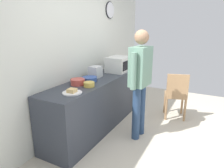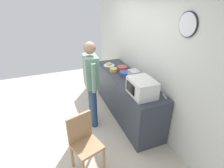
{
  "view_description": "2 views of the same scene",
  "coord_description": "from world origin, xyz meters",
  "px_view_note": "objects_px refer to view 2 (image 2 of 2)",
  "views": [
    {
      "loc": [
        -2.8,
        -0.6,
        1.81
      ],
      "look_at": [
        -0.04,
        0.84,
        0.91
      ],
      "focal_mm": 32.3,
      "sensor_mm": 36.0,
      "label": 1
    },
    {
      "loc": [
        3.18,
        -0.32,
        2.52
      ],
      "look_at": [
        0.21,
        0.82,
        0.91
      ],
      "focal_mm": 28.97,
      "sensor_mm": 36.0,
      "label": 2
    }
  ],
  "objects_px": {
    "cereal_bowl": "(113,70)",
    "spoon_utensil": "(164,96)",
    "salad_bowl": "(125,73)",
    "fork_utensil": "(142,79)",
    "mixing_bowl": "(122,68)",
    "sandwich_plate": "(109,65)",
    "microwave": "(142,88)",
    "toaster": "(134,75)",
    "person_standing": "(91,80)",
    "wooden_chair": "(84,141)"
  },
  "relations": [
    {
      "from": "person_standing",
      "to": "salad_bowl",
      "type": "bearing_deg",
      "value": 104.51
    },
    {
      "from": "salad_bowl",
      "to": "mixing_bowl",
      "type": "bearing_deg",
      "value": 170.96
    },
    {
      "from": "salad_bowl",
      "to": "cereal_bowl",
      "type": "height_order",
      "value": "cereal_bowl"
    },
    {
      "from": "sandwich_plate",
      "to": "toaster",
      "type": "distance_m",
      "value": 0.95
    },
    {
      "from": "person_standing",
      "to": "fork_utensil",
      "type": "bearing_deg",
      "value": 83.71
    },
    {
      "from": "cereal_bowl",
      "to": "spoon_utensil",
      "type": "height_order",
      "value": "cereal_bowl"
    },
    {
      "from": "salad_bowl",
      "to": "fork_utensil",
      "type": "bearing_deg",
      "value": 33.47
    },
    {
      "from": "mixing_bowl",
      "to": "fork_utensil",
      "type": "distance_m",
      "value": 0.62
    },
    {
      "from": "microwave",
      "to": "wooden_chair",
      "type": "xyz_separation_m",
      "value": [
        0.3,
        -1.12,
        -0.54
      ]
    },
    {
      "from": "sandwich_plate",
      "to": "spoon_utensil",
      "type": "height_order",
      "value": "sandwich_plate"
    },
    {
      "from": "salad_bowl",
      "to": "toaster",
      "type": "bearing_deg",
      "value": 11.14
    },
    {
      "from": "microwave",
      "to": "cereal_bowl",
      "type": "distance_m",
      "value": 1.18
    },
    {
      "from": "fork_utensil",
      "to": "spoon_utensil",
      "type": "xyz_separation_m",
      "value": [
        0.75,
        0.03,
        0.0
      ]
    },
    {
      "from": "mixing_bowl",
      "to": "sandwich_plate",
      "type": "bearing_deg",
      "value": -153.88
    },
    {
      "from": "sandwich_plate",
      "to": "cereal_bowl",
      "type": "bearing_deg",
      "value": -5.1
    },
    {
      "from": "spoon_utensil",
      "to": "wooden_chair",
      "type": "height_order",
      "value": "wooden_chair"
    },
    {
      "from": "cereal_bowl",
      "to": "sandwich_plate",
      "type": "bearing_deg",
      "value": 174.9
    },
    {
      "from": "salad_bowl",
      "to": "fork_utensil",
      "type": "distance_m",
      "value": 0.39
    },
    {
      "from": "sandwich_plate",
      "to": "mixing_bowl",
      "type": "distance_m",
      "value": 0.42
    },
    {
      "from": "mixing_bowl",
      "to": "spoon_utensil",
      "type": "distance_m",
      "value": 1.36
    },
    {
      "from": "toaster",
      "to": "wooden_chair",
      "type": "xyz_separation_m",
      "value": [
        0.92,
        -1.29,
        -0.49
      ]
    },
    {
      "from": "microwave",
      "to": "person_standing",
      "type": "bearing_deg",
      "value": -134.05
    },
    {
      "from": "microwave",
      "to": "wooden_chair",
      "type": "relative_size",
      "value": 0.53
    },
    {
      "from": "microwave",
      "to": "spoon_utensil",
      "type": "relative_size",
      "value": 2.94
    },
    {
      "from": "microwave",
      "to": "salad_bowl",
      "type": "xyz_separation_m",
      "value": [
        -0.9,
        0.11,
        -0.11
      ]
    },
    {
      "from": "salad_bowl",
      "to": "wooden_chair",
      "type": "height_order",
      "value": "salad_bowl"
    },
    {
      "from": "cereal_bowl",
      "to": "fork_utensil",
      "type": "height_order",
      "value": "cereal_bowl"
    },
    {
      "from": "cereal_bowl",
      "to": "spoon_utensil",
      "type": "xyz_separation_m",
      "value": [
        1.35,
        0.42,
        -0.03
      ]
    },
    {
      "from": "fork_utensil",
      "to": "spoon_utensil",
      "type": "bearing_deg",
      "value": 2.01
    },
    {
      "from": "sandwich_plate",
      "to": "mixing_bowl",
      "type": "relative_size",
      "value": 1.21
    },
    {
      "from": "salad_bowl",
      "to": "person_standing",
      "type": "relative_size",
      "value": 0.15
    },
    {
      "from": "cereal_bowl",
      "to": "person_standing",
      "type": "relative_size",
      "value": 0.09
    },
    {
      "from": "sandwich_plate",
      "to": "cereal_bowl",
      "type": "xyz_separation_m",
      "value": [
        0.37,
        -0.03,
        0.02
      ]
    },
    {
      "from": "microwave",
      "to": "toaster",
      "type": "distance_m",
      "value": 0.64
    },
    {
      "from": "microwave",
      "to": "salad_bowl",
      "type": "distance_m",
      "value": 0.91
    },
    {
      "from": "salad_bowl",
      "to": "mixing_bowl",
      "type": "relative_size",
      "value": 1.14
    },
    {
      "from": "mixing_bowl",
      "to": "spoon_utensil",
      "type": "height_order",
      "value": "mixing_bowl"
    },
    {
      "from": "spoon_utensil",
      "to": "wooden_chair",
      "type": "relative_size",
      "value": 0.18
    },
    {
      "from": "cereal_bowl",
      "to": "spoon_utensil",
      "type": "relative_size",
      "value": 0.98
    },
    {
      "from": "microwave",
      "to": "toaster",
      "type": "bearing_deg",
      "value": 164.91
    },
    {
      "from": "mixing_bowl",
      "to": "fork_utensil",
      "type": "relative_size",
      "value": 1.32
    },
    {
      "from": "cereal_bowl",
      "to": "spoon_utensil",
      "type": "bearing_deg",
      "value": 17.17
    },
    {
      "from": "fork_utensil",
      "to": "person_standing",
      "type": "xyz_separation_m",
      "value": [
        -0.11,
        -1.03,
        0.11
      ]
    },
    {
      "from": "toaster",
      "to": "wooden_chair",
      "type": "bearing_deg",
      "value": -54.52
    },
    {
      "from": "mixing_bowl",
      "to": "cereal_bowl",
      "type": "bearing_deg",
      "value": -91.83
    },
    {
      "from": "salad_bowl",
      "to": "fork_utensil",
      "type": "height_order",
      "value": "salad_bowl"
    },
    {
      "from": "microwave",
      "to": "cereal_bowl",
      "type": "xyz_separation_m",
      "value": [
        -1.17,
        -0.06,
        -0.11
      ]
    },
    {
      "from": "salad_bowl",
      "to": "spoon_utensil",
      "type": "xyz_separation_m",
      "value": [
        1.08,
        0.24,
        -0.03
      ]
    },
    {
      "from": "sandwich_plate",
      "to": "cereal_bowl",
      "type": "relative_size",
      "value": 1.62
    },
    {
      "from": "person_standing",
      "to": "wooden_chair",
      "type": "height_order",
      "value": "person_standing"
    }
  ]
}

